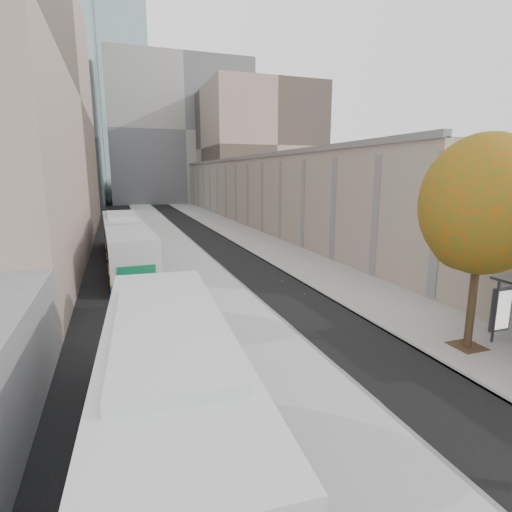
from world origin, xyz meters
name	(u,v)px	position (x,y,z in m)	size (l,w,h in m)	color
bus_platform	(176,251)	(-3.88, 35.00, 0.07)	(4.25, 150.00, 0.15)	#B2B2B2
sidewalk	(268,246)	(4.12, 35.00, 0.04)	(4.75, 150.00, 0.08)	gray
building_tan	(270,188)	(15.50, 64.00, 4.00)	(18.00, 92.00, 8.00)	gray
glass_tower_near	(25,4)	(-20.00, 82.00, 33.00)	(20.00, 20.00, 66.00)	#7B969B
glass_tower_far	(104,2)	(-8.00, 102.00, 42.00)	(16.00, 16.00, 84.00)	#7B969B
building_far_block	(179,134)	(6.00, 96.00, 15.00)	(30.00, 18.00, 30.00)	#99958E
tree_c	(483,205)	(3.60, 13.00, 5.25)	(4.20, 4.20, 7.28)	#2F2316
bus_far	(125,240)	(-7.84, 32.18, 1.63)	(3.31, 18.01, 2.99)	silver
distant_car	(128,216)	(-6.91, 60.14, 0.59)	(1.39, 3.45, 1.18)	silver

